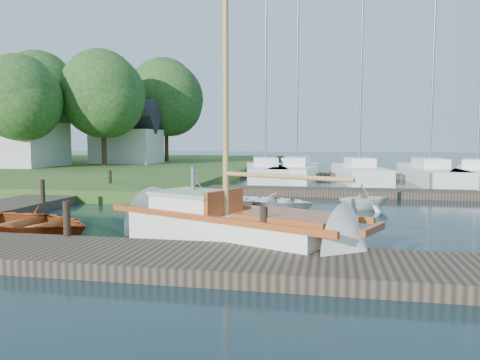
% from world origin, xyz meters
% --- Properties ---
extents(ground, '(160.00, 160.00, 0.00)m').
position_xyz_m(ground, '(0.00, 0.00, 0.00)').
color(ground, black).
rests_on(ground, ground).
extents(near_dock, '(18.00, 2.20, 0.30)m').
position_xyz_m(near_dock, '(0.00, -6.00, 0.15)').
color(near_dock, '#2F241D').
rests_on(near_dock, ground).
extents(left_dock, '(2.20, 18.00, 0.30)m').
position_xyz_m(left_dock, '(-8.00, 2.00, 0.15)').
color(left_dock, '#2F241D').
rests_on(left_dock, ground).
extents(far_dock, '(14.00, 1.60, 0.30)m').
position_xyz_m(far_dock, '(2.00, 6.50, 0.15)').
color(far_dock, '#2F241D').
rests_on(far_dock, ground).
extents(pontoon, '(30.00, 1.60, 0.30)m').
position_xyz_m(pontoon, '(10.00, 16.00, 0.15)').
color(pontoon, '#2F241D').
rests_on(pontoon, ground).
extents(mooring_post_1, '(0.16, 0.16, 0.80)m').
position_xyz_m(mooring_post_1, '(-3.00, -5.00, 0.70)').
color(mooring_post_1, black).
rests_on(mooring_post_1, near_dock).
extents(mooring_post_2, '(0.16, 0.16, 0.80)m').
position_xyz_m(mooring_post_2, '(1.50, -5.00, 0.70)').
color(mooring_post_2, black).
rests_on(mooring_post_2, near_dock).
extents(mooring_post_4, '(0.16, 0.16, 0.80)m').
position_xyz_m(mooring_post_4, '(-7.00, 0.00, 0.70)').
color(mooring_post_4, black).
rests_on(mooring_post_4, left_dock).
extents(mooring_post_5, '(0.16, 0.16, 0.80)m').
position_xyz_m(mooring_post_5, '(-7.00, 5.00, 0.70)').
color(mooring_post_5, black).
rests_on(mooring_post_5, left_dock).
extents(sailboat, '(7.32, 4.74, 9.83)m').
position_xyz_m(sailboat, '(0.72, -3.83, 0.34)').
color(sailboat, white).
rests_on(sailboat, ground).
extents(dinghy, '(4.80, 3.89, 0.88)m').
position_xyz_m(dinghy, '(-4.95, -3.90, 0.44)').
color(dinghy, '#96431E').
rests_on(dinghy, ground).
extents(tender_a, '(4.40, 3.62, 0.80)m').
position_xyz_m(tender_a, '(-1.60, 1.62, 0.40)').
color(tender_a, white).
rests_on(tender_a, ground).
extents(tender_b, '(2.72, 2.50, 1.22)m').
position_xyz_m(tender_b, '(-2.19, 2.65, 0.61)').
color(tender_b, white).
rests_on(tender_b, ground).
extents(tender_c, '(3.83, 3.25, 0.68)m').
position_xyz_m(tender_c, '(0.72, 2.06, 0.34)').
color(tender_c, white).
rests_on(tender_c, ground).
extents(tender_d, '(2.49, 2.36, 1.03)m').
position_xyz_m(tender_d, '(4.02, 2.52, 0.52)').
color(tender_d, white).
rests_on(tender_d, ground).
extents(marina_boat_0, '(3.53, 7.71, 11.23)m').
position_xyz_m(marina_boat_0, '(-1.12, 13.43, 0.58)').
color(marina_boat_0, white).
rests_on(marina_boat_0, ground).
extents(marina_boat_1, '(2.68, 8.32, 10.72)m').
position_xyz_m(marina_boat_1, '(0.70, 14.09, 0.57)').
color(marina_boat_1, white).
rests_on(marina_boat_1, ground).
extents(marina_boat_2, '(3.25, 7.77, 11.76)m').
position_xyz_m(marina_boat_2, '(4.41, 13.81, 0.58)').
color(marina_boat_2, white).
rests_on(marina_boat_2, ground).
extents(marina_boat_3, '(2.52, 10.10, 10.61)m').
position_xyz_m(marina_boat_3, '(8.38, 14.09, 0.56)').
color(marina_boat_3, white).
rests_on(marina_boat_3, ground).
extents(marina_boat_4, '(4.52, 8.36, 11.57)m').
position_xyz_m(marina_boat_4, '(10.69, 13.31, 0.58)').
color(marina_boat_4, white).
rests_on(marina_boat_4, ground).
extents(house_a, '(6.30, 5.00, 6.29)m').
position_xyz_m(house_a, '(-20.00, 16.00, 2.96)').
color(house_a, silver).
rests_on(house_a, shore).
extents(house_c, '(5.25, 4.00, 5.28)m').
position_xyz_m(house_c, '(-14.00, 22.00, 2.58)').
color(house_c, silver).
rests_on(house_c, shore).
extents(tree_2, '(5.83, 5.75, 7.82)m').
position_xyz_m(tree_2, '(-18.00, 14.05, 5.25)').
color(tree_2, '#332114').
rests_on(tree_2, shore).
extents(tree_3, '(6.41, 6.38, 8.74)m').
position_xyz_m(tree_3, '(-14.00, 18.05, 5.81)').
color(tree_3, '#332114').
rests_on(tree_3, shore).
extents(tree_4, '(7.01, 7.01, 9.66)m').
position_xyz_m(tree_4, '(-22.00, 22.05, 6.37)').
color(tree_4, '#332114').
rests_on(tree_4, shore).
extents(tree_7, '(6.83, 6.83, 9.38)m').
position_xyz_m(tree_7, '(-12.00, 26.05, 6.20)').
color(tree_7, '#332114').
rests_on(tree_7, shore).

